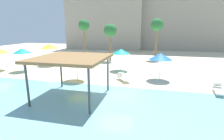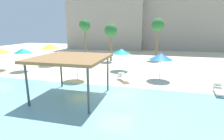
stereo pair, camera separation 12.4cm
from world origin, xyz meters
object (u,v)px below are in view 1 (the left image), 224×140
object	(u,v)px
shade_pavilion	(71,59)
palm_tree_1	(157,26)
beach_umbrella_teal_6	(121,51)
beach_umbrella_teal_5	(22,51)
lounge_chair_0	(123,77)
palm_tree_2	(110,31)
lounge_chair_2	(218,89)
palm_tree_0	(84,26)
beach_umbrella_yellow_2	(77,57)
beach_umbrella_yellow_4	(49,46)
beach_umbrella_blue_3	(161,56)

from	to	relation	value
shade_pavilion	palm_tree_1	size ratio (longest dim) A/B	0.74
beach_umbrella_teal_6	beach_umbrella_teal_5	bearing A→B (deg)	-164.87
beach_umbrella_teal_6	lounge_chair_0	size ratio (longest dim) A/B	1.32
lounge_chair_0	palm_tree_2	distance (m)	11.30
lounge_chair_2	palm_tree_0	world-z (taller)	palm_tree_0
beach_umbrella_teal_6	beach_umbrella_yellow_2	bearing A→B (deg)	-122.76
beach_umbrella_yellow_2	beach_umbrella_teal_6	bearing A→B (deg)	57.24
shade_pavilion	palm_tree_1	world-z (taller)	palm_tree_1
beach_umbrella_teal_5	beach_umbrella_yellow_4	bearing A→B (deg)	73.76
palm_tree_0	palm_tree_2	distance (m)	6.21
beach_umbrella_yellow_2	beach_umbrella_teal_6	distance (m)	5.85
palm_tree_2	beach_umbrella_blue_3	bearing A→B (deg)	-51.08
beach_umbrella_yellow_2	lounge_chair_0	world-z (taller)	beach_umbrella_yellow_2
beach_umbrella_yellow_4	lounge_chair_2	bearing A→B (deg)	-19.42
palm_tree_0	palm_tree_1	world-z (taller)	palm_tree_0
beach_umbrella_blue_3	beach_umbrella_yellow_4	size ratio (longest dim) A/B	0.89
shade_pavilion	beach_umbrella_yellow_4	xyz separation A→B (m)	(-8.03, 9.78, -0.22)
beach_umbrella_blue_3	beach_umbrella_teal_5	size ratio (longest dim) A/B	0.97
beach_umbrella_teal_6	palm_tree_0	bearing A→B (deg)	132.27
beach_umbrella_yellow_4	lounge_chair_0	xyz separation A→B (m)	(10.62, -4.82, -2.19)
beach_umbrella_yellow_4	beach_umbrella_teal_5	bearing A→B (deg)	-106.24
beach_umbrella_teal_5	beach_umbrella_teal_6	bearing A→B (deg)	15.13
palm_tree_0	lounge_chair_2	bearing A→B (deg)	-41.18
lounge_chair_0	palm_tree_0	xyz separation A→B (m)	(-9.06, 12.93, 4.85)
shade_pavilion	palm_tree_1	bearing A→B (deg)	72.86
beach_umbrella_yellow_4	lounge_chair_2	distance (m)	19.36
lounge_chair_2	palm_tree_2	size ratio (longest dim) A/B	0.36
beach_umbrella_blue_3	beach_umbrella_teal_5	bearing A→B (deg)	-179.88
beach_umbrella_yellow_2	palm_tree_2	distance (m)	10.98
beach_umbrella_blue_3	beach_umbrella_teal_5	world-z (taller)	beach_umbrella_teal_5
beach_umbrella_teal_6	shade_pavilion	bearing A→B (deg)	-100.24
beach_umbrella_teal_6	palm_tree_1	distance (m)	9.90
lounge_chair_0	shade_pavilion	bearing A→B (deg)	-62.53
shade_pavilion	palm_tree_0	size ratio (longest dim) A/B	0.74
shade_pavilion	beach_umbrella_teal_5	bearing A→B (deg)	146.21
palm_tree_2	beach_umbrella_yellow_2	bearing A→B (deg)	-92.21
lounge_chair_2	palm_tree_1	size ratio (longest dim) A/B	0.31
beach_umbrella_blue_3	palm_tree_0	world-z (taller)	palm_tree_0
beach_umbrella_yellow_2	lounge_chair_2	distance (m)	11.82
beach_umbrella_teal_5	palm_tree_0	distance (m)	12.42
shade_pavilion	palm_tree_2	xyz separation A→B (m)	(-1.13, 14.83, 1.66)
beach_umbrella_yellow_4	lounge_chair_2	size ratio (longest dim) A/B	1.45
lounge_chair_0	palm_tree_1	distance (m)	13.86
beach_umbrella_yellow_2	palm_tree_2	bearing A→B (deg)	87.79
beach_umbrella_blue_3	palm_tree_1	bearing A→B (deg)	92.29
beach_umbrella_blue_3	beach_umbrella_yellow_2	bearing A→B (deg)	-164.58
shade_pavilion	lounge_chair_0	size ratio (longest dim) A/B	2.45
shade_pavilion	beach_umbrella_blue_3	bearing A→B (deg)	46.06
palm_tree_1	lounge_chair_0	bearing A→B (deg)	-102.68
beach_umbrella_teal_6	palm_tree_0	world-z (taller)	palm_tree_0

